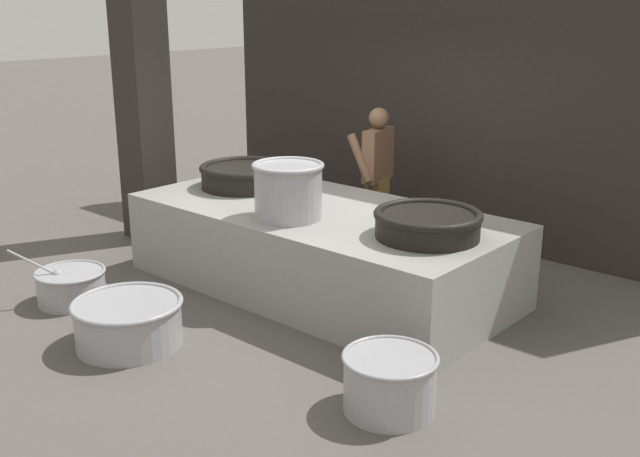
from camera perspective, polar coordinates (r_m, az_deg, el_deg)
ground_plane at (r=7.65m, az=-0.00°, el=-4.44°), size 60.00×60.00×0.00m
back_wall at (r=9.10m, az=10.26°, el=11.53°), size 6.96×0.24×3.93m
support_pillar at (r=9.13m, az=-13.46°, el=11.36°), size 0.48×0.48×3.93m
hearth_platform at (r=7.51m, az=-0.00°, el=-1.51°), size 3.84×1.83×0.83m
giant_wok_near at (r=8.25m, az=-5.75°, el=4.10°), size 0.99×0.99×0.26m
giant_wok_far at (r=6.53m, az=8.21°, el=0.43°), size 0.95×0.95×0.24m
stock_pot at (r=7.00m, az=-2.44°, el=2.98°), size 0.68×0.68×0.53m
cook at (r=8.63m, az=4.36°, el=4.21°), size 0.43×0.64×1.64m
prep_bowl_vegetables at (r=7.59m, az=-18.45°, el=-4.09°), size 0.67×0.80×0.59m
prep_bowl_meat at (r=6.54m, az=-14.40°, el=-6.81°), size 0.93×0.93×0.40m
prep_bowl_extra at (r=5.40m, az=5.33°, el=-11.43°), size 0.69×0.69×0.43m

